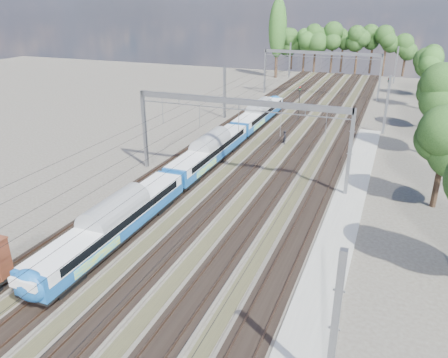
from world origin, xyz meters
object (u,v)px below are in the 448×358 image
at_px(worker, 285,137).
at_px(signal_far, 388,91).
at_px(emu_train, 209,148).
at_px(signal_near, 299,99).

distance_m(worker, signal_far, 27.30).
bearing_deg(signal_far, worker, -96.88).
xyz_separation_m(emu_train, signal_far, (17.89, 36.50, 1.45)).
relative_size(worker, signal_near, 0.34).
distance_m(worker, signal_near, 13.55).
xyz_separation_m(signal_near, signal_far, (12.97, 11.17, 0.25)).
distance_m(emu_train, signal_near, 25.84).
relative_size(emu_train, signal_near, 10.27).
relative_size(emu_train, worker, 30.56).
distance_m(emu_train, worker, 13.56).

